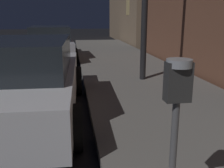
{
  "coord_description": "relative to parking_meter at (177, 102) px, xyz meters",
  "views": [
    {
      "loc": [
        3.71,
        -1.17,
        1.8
      ],
      "look_at": [
        4.18,
        1.82,
        1.0
      ],
      "focal_mm": 41.29,
      "sensor_mm": 36.0,
      "label": 1
    }
  ],
  "objects": [
    {
      "name": "car_white",
      "position": [
        -1.63,
        2.89,
        -0.45
      ],
      "size": [
        2.15,
        4.42,
        1.43
      ],
      "color": "silver",
      "rests_on": "ground"
    },
    {
      "name": "parking_meter",
      "position": [
        0.0,
        0.0,
        0.0
      ],
      "size": [
        0.19,
        0.19,
        1.35
      ],
      "color": "#59595B",
      "rests_on": "sidewalk"
    },
    {
      "name": "car_silver",
      "position": [
        -1.63,
        9.26,
        -0.45
      ],
      "size": [
        2.16,
        4.34,
        1.43
      ],
      "color": "#B7B7BF",
      "rests_on": "ground"
    }
  ]
}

